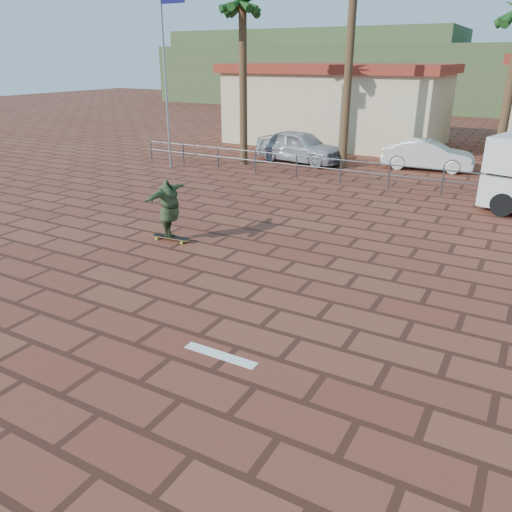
{
  "coord_description": "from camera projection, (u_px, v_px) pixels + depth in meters",
  "views": [
    {
      "loc": [
        4.87,
        -7.36,
        4.81
      ],
      "look_at": [
        -0.06,
        1.43,
        0.8
      ],
      "focal_mm": 35.0,
      "sensor_mm": 36.0,
      "label": 1
    }
  ],
  "objects": [
    {
      "name": "palm_far_left",
      "position": [
        242.0,
        8.0,
        21.78
      ],
      "size": [
        2.4,
        2.4,
        8.25
      ],
      "color": "brown",
      "rests_on": "ground"
    },
    {
      "name": "ground",
      "position": [
        224.0,
        317.0,
        9.96
      ],
      "size": [
        120.0,
        120.0,
        0.0
      ],
      "primitive_type": "plane",
      "color": "brown",
      "rests_on": "ground"
    },
    {
      "name": "skateboarder",
      "position": [
        169.0,
        209.0,
        13.76
      ],
      "size": [
        0.86,
        2.07,
        1.63
      ],
      "primitive_type": "imported",
      "rotation": [
        0.0,
        0.0,
        1.73
      ],
      "color": "#2B391E",
      "rests_on": "longboard"
    },
    {
      "name": "building_west",
      "position": [
        338.0,
        104.0,
        29.67
      ],
      "size": [
        12.6,
        7.6,
        4.5
      ],
      "color": "beige",
      "rests_on": "ground"
    },
    {
      "name": "hill_front",
      "position": [
        496.0,
        77.0,
        49.38
      ],
      "size": [
        70.0,
        18.0,
        6.0
      ],
      "primitive_type": "cube",
      "color": "#384C28",
      "rests_on": "ground"
    },
    {
      "name": "car_white",
      "position": [
        428.0,
        155.0,
        22.84
      ],
      "size": [
        4.16,
        1.8,
        1.33
      ],
      "primitive_type": "imported",
      "rotation": [
        0.0,
        0.0,
        1.67
      ],
      "color": "silver",
      "rests_on": "ground"
    },
    {
      "name": "guardrail",
      "position": [
        390.0,
        172.0,
        19.43
      ],
      "size": [
        24.06,
        0.06,
        1.0
      ],
      "color": "#47494F",
      "rests_on": "ground"
    },
    {
      "name": "longboard",
      "position": [
        171.0,
        237.0,
        14.07
      ],
      "size": [
        1.22,
        0.36,
        0.12
      ],
      "rotation": [
        0.0,
        0.0,
        0.09
      ],
      "color": "olive",
      "rests_on": "ground"
    },
    {
      "name": "flagpole",
      "position": [
        167.0,
        62.0,
        21.64
      ],
      "size": [
        1.3,
        0.1,
        8.0
      ],
      "color": "gray",
      "rests_on": "ground"
    },
    {
      "name": "paint_stripe",
      "position": [
        220.0,
        355.0,
        8.67
      ],
      "size": [
        1.4,
        0.22,
        0.01
      ],
      "primitive_type": "cube",
      "color": "white",
      "rests_on": "ground"
    },
    {
      "name": "car_silver",
      "position": [
        300.0,
        146.0,
        24.44
      ],
      "size": [
        4.77,
        2.56,
        1.54
      ],
      "primitive_type": "imported",
      "rotation": [
        0.0,
        0.0,
        1.4
      ],
      "color": "#A5A6AC",
      "rests_on": "ground"
    },
    {
      "name": "hill_back",
      "position": [
        315.0,
        65.0,
        63.86
      ],
      "size": [
        35.0,
        14.0,
        8.0
      ],
      "primitive_type": "cube",
      "color": "#384C28",
      "rests_on": "ground"
    }
  ]
}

